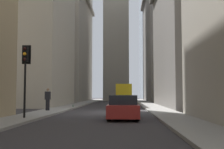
{
  "coord_description": "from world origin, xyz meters",
  "views": [
    {
      "loc": [
        -22.64,
        -1.47,
        1.53
      ],
      "look_at": [
        11.37,
        0.02,
        3.8
      ],
      "focal_mm": 45.1,
      "sensor_mm": 36.0,
      "label": 1
    }
  ],
  "objects_px": {
    "delivery_truck": "(124,94)",
    "traffic_light_foreground": "(25,64)",
    "sedan_red": "(123,108)",
    "discarded_bottle": "(73,106)",
    "pedestrian": "(48,98)"
  },
  "relations": [
    {
      "from": "discarded_bottle",
      "to": "pedestrian",
      "type": "bearing_deg",
      "value": 169.39
    },
    {
      "from": "sedan_red",
      "to": "traffic_light_foreground",
      "type": "relative_size",
      "value": 1.03
    },
    {
      "from": "delivery_truck",
      "to": "discarded_bottle",
      "type": "relative_size",
      "value": 23.93
    },
    {
      "from": "traffic_light_foreground",
      "to": "discarded_bottle",
      "type": "height_order",
      "value": "traffic_light_foreground"
    },
    {
      "from": "delivery_truck",
      "to": "traffic_light_foreground",
      "type": "bearing_deg",
      "value": 168.02
    },
    {
      "from": "sedan_red",
      "to": "discarded_bottle",
      "type": "distance_m",
      "value": 12.53
    },
    {
      "from": "sedan_red",
      "to": "discarded_bottle",
      "type": "xyz_separation_m",
      "value": [
        11.44,
        5.1,
        -0.42
      ]
    },
    {
      "from": "sedan_red",
      "to": "pedestrian",
      "type": "distance_m",
      "value": 8.49
    },
    {
      "from": "sedan_red",
      "to": "traffic_light_foreground",
      "type": "xyz_separation_m",
      "value": [
        -0.94,
        5.62,
        2.55
      ]
    },
    {
      "from": "sedan_red",
      "to": "discarded_bottle",
      "type": "relative_size",
      "value": 15.93
    },
    {
      "from": "delivery_truck",
      "to": "sedan_red",
      "type": "bearing_deg",
      "value": 180.0
    },
    {
      "from": "delivery_truck",
      "to": "traffic_light_foreground",
      "type": "relative_size",
      "value": 1.54
    },
    {
      "from": "traffic_light_foreground",
      "to": "pedestrian",
      "type": "distance_m",
      "value": 7.12
    },
    {
      "from": "delivery_truck",
      "to": "discarded_bottle",
      "type": "height_order",
      "value": "delivery_truck"
    },
    {
      "from": "delivery_truck",
      "to": "pedestrian",
      "type": "bearing_deg",
      "value": 162.67
    }
  ]
}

